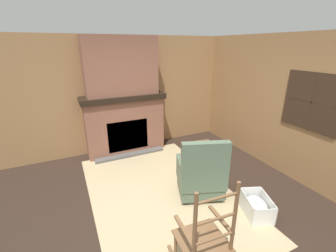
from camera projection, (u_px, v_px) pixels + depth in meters
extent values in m
plane|color=#2D2119|center=(167.00, 211.00, 3.32)|extent=(14.00, 14.00, 0.00)
cube|color=#9E7247|center=(120.00, 95.00, 4.99)|extent=(0.06, 5.48, 2.52)
cube|color=#9E7247|center=(296.00, 109.00, 3.88)|extent=(5.48, 0.06, 2.52)
cube|color=#382619|center=(312.00, 102.00, 3.57)|extent=(0.94, 0.02, 0.92)
cube|color=silver|center=(312.00, 102.00, 3.58)|extent=(0.90, 0.01, 0.88)
cube|color=#382619|center=(312.00, 102.00, 3.57)|extent=(0.02, 0.02, 0.88)
cube|color=#382619|center=(312.00, 102.00, 3.57)|extent=(0.90, 0.02, 0.02)
cube|color=brown|center=(125.00, 126.00, 5.00)|extent=(0.44, 1.68, 1.21)
cube|color=black|center=(128.00, 135.00, 4.90)|extent=(0.08, 0.88, 0.68)
cube|color=#565451|center=(131.00, 155.00, 4.94)|extent=(0.16, 1.51, 0.06)
cube|color=black|center=(123.00, 97.00, 4.78)|extent=(0.54, 1.78, 0.11)
cube|color=brown|center=(121.00, 66.00, 4.56)|extent=(0.39, 1.48, 1.18)
cube|color=tan|center=(161.00, 193.00, 3.71)|extent=(3.34, 2.17, 0.01)
cube|color=#516651|center=(200.00, 185.00, 3.63)|extent=(0.75, 0.81, 0.24)
cube|color=#516651|center=(200.00, 177.00, 3.58)|extent=(0.79, 0.86, 0.18)
cube|color=#516651|center=(205.00, 162.00, 3.22)|extent=(0.35, 0.70, 0.61)
cube|color=#516651|center=(181.00, 167.00, 3.50)|extent=(0.52, 0.26, 0.20)
cube|color=#516651|center=(220.00, 165.00, 3.56)|extent=(0.52, 0.26, 0.20)
cylinder|color=#332319|center=(180.00, 185.00, 3.87)|extent=(0.06, 0.06, 0.06)
cylinder|color=#332319|center=(212.00, 183.00, 3.92)|extent=(0.06, 0.06, 0.06)
cylinder|color=#332319|center=(185.00, 203.00, 3.44)|extent=(0.06, 0.06, 0.06)
cylinder|color=#332319|center=(221.00, 201.00, 3.49)|extent=(0.06, 0.06, 0.06)
cylinder|color=brown|center=(176.00, 246.00, 2.46)|extent=(0.04, 0.04, 0.38)
cylinder|color=brown|center=(208.00, 236.00, 2.60)|extent=(0.04, 0.04, 0.38)
cube|color=brown|center=(202.00, 241.00, 2.29)|extent=(0.50, 0.51, 0.02)
cylinder|color=brown|center=(195.00, 231.00, 1.91)|extent=(0.04, 0.04, 0.79)
cylinder|color=brown|center=(234.00, 219.00, 2.05)|extent=(0.04, 0.04, 0.79)
cylinder|color=brown|center=(214.00, 239.00, 2.04)|extent=(0.05, 0.40, 0.03)
cylinder|color=brown|center=(216.00, 219.00, 1.96)|extent=(0.05, 0.40, 0.03)
cylinder|color=brown|center=(218.00, 198.00, 1.89)|extent=(0.05, 0.40, 0.03)
cube|color=brown|center=(184.00, 230.00, 2.15)|extent=(0.42, 0.07, 0.02)
cube|color=brown|center=(221.00, 219.00, 2.29)|extent=(0.42, 0.07, 0.02)
cylinder|color=brown|center=(197.00, 146.00, 5.30)|extent=(0.19, 0.46, 0.14)
cylinder|color=brown|center=(200.00, 148.00, 5.17)|extent=(0.19, 0.46, 0.14)
cylinder|color=brown|center=(202.00, 151.00, 5.04)|extent=(0.19, 0.46, 0.14)
cylinder|color=brown|center=(200.00, 143.00, 5.13)|extent=(0.19, 0.46, 0.14)
cube|color=white|center=(255.00, 214.00, 3.25)|extent=(0.58, 0.48, 0.01)
cube|color=white|center=(265.00, 218.00, 2.98)|extent=(0.13, 0.31, 0.29)
cube|color=white|center=(250.00, 195.00, 3.43)|extent=(0.13, 0.31, 0.29)
cube|color=white|center=(267.00, 205.00, 3.21)|extent=(0.47, 0.19, 0.29)
cube|color=white|center=(246.00, 206.00, 3.19)|extent=(0.47, 0.19, 0.29)
ellipsoid|color=white|center=(257.00, 205.00, 3.20)|extent=(0.46, 0.39, 0.18)
ellipsoid|color=#47708E|center=(92.00, 94.00, 4.53)|extent=(0.11, 0.11, 0.10)
cylinder|color=white|center=(92.00, 87.00, 4.48)|extent=(0.06, 0.06, 0.19)
cube|color=brown|center=(135.00, 90.00, 4.88)|extent=(0.14, 0.26, 0.14)
cube|color=silver|center=(136.00, 90.00, 4.82)|extent=(0.01, 0.04, 0.02)
cylinder|color=#336093|center=(120.00, 87.00, 4.75)|extent=(0.08, 0.30, 0.29)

